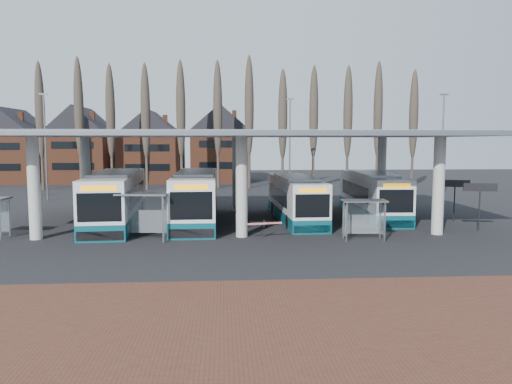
{
  "coord_description": "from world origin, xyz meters",
  "views": [
    {
      "loc": [
        -1.07,
        -26.92,
        5.73
      ],
      "look_at": [
        1.15,
        7.0,
        2.21
      ],
      "focal_mm": 35.0,
      "sensor_mm": 36.0,
      "label": 1
    }
  ],
  "objects": [
    {
      "name": "info_sign_1",
      "position": [
        15.3,
        7.23,
        2.48
      ],
      "size": [
        1.92,
        0.71,
        2.96
      ],
      "rotation": [
        0.0,
        0.0,
        -0.31
      ],
      "color": "black",
      "rests_on": "ground"
    },
    {
      "name": "ground",
      "position": [
        0.0,
        0.0,
        0.0
      ],
      "size": [
        140.0,
        140.0,
        0.0
      ],
      "primitive_type": "plane",
      "color": "black",
      "rests_on": "ground"
    },
    {
      "name": "lamp_post_c",
      "position": [
        20.0,
        20.0,
        5.34
      ],
      "size": [
        0.8,
        0.16,
        10.17
      ],
      "color": "slate",
      "rests_on": "ground"
    },
    {
      "name": "bus_1",
      "position": [
        -2.99,
        8.19,
        1.7
      ],
      "size": [
        2.9,
        13.01,
        3.61
      ],
      "rotation": [
        0.0,
        0.0,
        0.01
      ],
      "color": "white",
      "rests_on": "ground"
    },
    {
      "name": "shelter_2",
      "position": [
        6.99,
        1.12,
        1.7
      ],
      "size": [
        2.58,
        1.4,
        2.34
      ],
      "rotation": [
        0.0,
        0.0,
        -0.06
      ],
      "color": "gray",
      "rests_on": "ground"
    },
    {
      "name": "townhouse_row",
      "position": [
        -15.75,
        44.0,
        5.94
      ],
      "size": [
        36.8,
        10.3,
        12.25
      ],
      "color": "brown",
      "rests_on": "ground"
    },
    {
      "name": "brick_strip",
      "position": [
        0.0,
        -12.0,
        0.01
      ],
      "size": [
        70.0,
        10.0,
        0.03
      ],
      "primitive_type": "cube",
      "color": "#563122",
      "rests_on": "ground"
    },
    {
      "name": "bus_0",
      "position": [
        -8.46,
        7.78,
        1.71
      ],
      "size": [
        3.65,
        13.19,
        3.62
      ],
      "rotation": [
        0.0,
        0.0,
        0.07
      ],
      "color": "white",
      "rests_on": "ground"
    },
    {
      "name": "barrier",
      "position": [
        1.32,
        1.93,
        0.81
      ],
      "size": [
        2.05,
        0.77,
        1.04
      ],
      "rotation": [
        0.0,
        0.0,
        0.2
      ],
      "color": "black",
      "rests_on": "ground"
    },
    {
      "name": "shelter_1",
      "position": [
        -5.66,
        1.92,
        2.0
      ],
      "size": [
        3.11,
        1.8,
        2.75
      ],
      "rotation": [
        0.0,
        0.0,
        -0.11
      ],
      "color": "gray",
      "rests_on": "ground"
    },
    {
      "name": "info_sign_0",
      "position": [
        15.15,
        3.48,
        2.55
      ],
      "size": [
        2.02,
        0.55,
        3.04
      ],
      "rotation": [
        0.0,
        0.0,
        -0.22
      ],
      "color": "black",
      "rests_on": "ground"
    },
    {
      "name": "station_canopy",
      "position": [
        0.0,
        8.0,
        5.68
      ],
      "size": [
        32.0,
        16.0,
        6.34
      ],
      "color": "beige",
      "rests_on": "ground"
    },
    {
      "name": "poplar_row",
      "position": [
        0.0,
        33.0,
        8.78
      ],
      "size": [
        45.1,
        1.1,
        14.5
      ],
      "color": "#473D33",
      "rests_on": "ground"
    },
    {
      "name": "lamp_post_b",
      "position": [
        6.0,
        26.0,
        5.34
      ],
      "size": [
        0.8,
        0.16,
        10.17
      ],
      "color": "slate",
      "rests_on": "ground"
    },
    {
      "name": "bus_2",
      "position": [
        4.09,
        8.67,
        1.5
      ],
      "size": [
        2.92,
        11.57,
        3.19
      ],
      "rotation": [
        0.0,
        0.0,
        0.04
      ],
      "color": "white",
      "rests_on": "ground"
    },
    {
      "name": "bus_3",
      "position": [
        10.24,
        10.29,
        1.57
      ],
      "size": [
        3.0,
        12.08,
        3.33
      ],
      "rotation": [
        0.0,
        0.0,
        -0.04
      ],
      "color": "white",
      "rests_on": "ground"
    },
    {
      "name": "lamp_post_a",
      "position": [
        -18.0,
        22.0,
        5.34
      ],
      "size": [
        0.8,
        0.16,
        10.17
      ],
      "color": "slate",
      "rests_on": "ground"
    }
  ]
}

